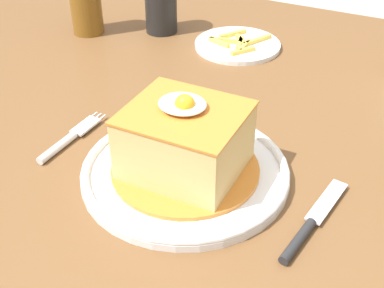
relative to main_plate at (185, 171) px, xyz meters
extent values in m
cube|color=brown|center=(-0.02, 0.16, -0.03)|extent=(1.43, 1.08, 0.04)
cylinder|color=brown|center=(-0.66, 0.62, -0.40)|extent=(0.07, 0.07, 0.70)
cylinder|color=white|center=(0.00, 0.00, 0.00)|extent=(0.28, 0.28, 0.01)
torus|color=white|center=(0.00, 0.00, 0.00)|extent=(0.28, 0.28, 0.01)
cylinder|color=orange|center=(0.00, 0.00, 0.00)|extent=(0.20, 0.20, 0.01)
cube|color=#DBB770|center=(0.00, 0.00, 0.05)|extent=(0.14, 0.13, 0.08)
cube|color=orange|center=(0.00, 0.00, 0.09)|extent=(0.15, 0.13, 0.00)
ellipsoid|color=white|center=(-0.01, 0.01, 0.10)|extent=(0.06, 0.06, 0.01)
sphere|color=yellow|center=(0.00, 0.00, 0.10)|extent=(0.03, 0.03, 0.03)
cylinder|color=silver|center=(-0.19, -0.03, 0.00)|extent=(0.01, 0.08, 0.01)
cube|color=silver|center=(-0.19, 0.03, 0.00)|extent=(0.02, 0.05, 0.00)
cylinder|color=silver|center=(-0.18, 0.06, 0.00)|extent=(0.00, 0.03, 0.00)
cylinder|color=silver|center=(-0.19, 0.06, 0.00)|extent=(0.00, 0.03, 0.00)
cylinder|color=silver|center=(-0.19, 0.06, 0.00)|extent=(0.00, 0.03, 0.00)
cylinder|color=#262628|center=(0.17, -0.05, 0.00)|extent=(0.02, 0.08, 0.01)
cube|color=silver|center=(0.18, 0.03, 0.00)|extent=(0.03, 0.09, 0.00)
cylinder|color=black|center=(-0.27, 0.41, 0.05)|extent=(0.07, 0.07, 0.12)
cylinder|color=white|center=(-0.09, 0.41, 0.00)|extent=(0.17, 0.17, 0.01)
cube|color=#EAC64C|center=(-0.12, 0.39, 0.00)|extent=(0.05, 0.02, 0.01)
cube|color=#EAC64C|center=(-0.06, 0.44, 0.00)|extent=(0.04, 0.06, 0.01)
cube|color=#EAC64C|center=(-0.12, 0.40, 0.00)|extent=(0.06, 0.02, 0.01)
cube|color=#EAC64C|center=(-0.12, 0.44, 0.00)|extent=(0.04, 0.06, 0.01)
cube|color=#EAC64C|center=(-0.07, 0.37, 0.00)|extent=(0.04, 0.05, 0.01)
cube|color=#EAC64C|center=(-0.09, 0.42, 0.00)|extent=(0.03, 0.04, 0.01)
cube|color=#EAC64C|center=(-0.07, 0.40, 0.00)|extent=(0.01, 0.06, 0.01)
cube|color=#EAC64C|center=(-0.09, 0.40, 0.00)|extent=(0.02, 0.05, 0.01)
camera|label=1|loc=(0.25, -0.48, 0.42)|focal=48.16mm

